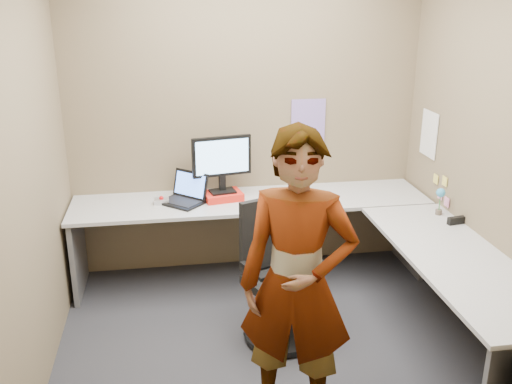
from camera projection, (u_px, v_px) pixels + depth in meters
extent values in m
plane|color=#232428|center=(271.00, 340.00, 4.10)|extent=(3.00, 3.00, 0.00)
plane|color=brown|center=(245.00, 118.00, 4.86)|extent=(3.00, 0.00, 3.00)
plane|color=brown|center=(490.00, 150.00, 3.87)|extent=(0.00, 2.70, 2.70)
plane|color=brown|center=(28.00, 171.00, 3.43)|extent=(0.00, 2.70, 2.70)
cube|color=#A5A5A5|center=(251.00, 201.00, 4.77)|extent=(2.96, 0.65, 0.03)
cube|color=#A5A5A5|center=(458.00, 259.00, 3.73)|extent=(0.65, 1.91, 0.03)
cube|color=#59595B|center=(78.00, 252.00, 4.68)|extent=(0.04, 0.60, 0.70)
cube|color=#59595B|center=(410.00, 230.00, 5.10)|extent=(0.04, 0.60, 0.70)
cube|color=red|center=(223.00, 196.00, 4.75)|extent=(0.35, 0.28, 0.06)
cube|color=black|center=(223.00, 191.00, 4.74)|extent=(0.23, 0.18, 0.02)
cube|color=black|center=(222.00, 183.00, 4.74)|extent=(0.06, 0.05, 0.12)
cube|color=black|center=(222.00, 156.00, 4.66)|extent=(0.49, 0.13, 0.33)
cube|color=#8ABFEF|center=(222.00, 157.00, 4.64)|extent=(0.44, 0.09, 0.28)
cube|color=black|center=(181.00, 202.00, 4.66)|extent=(0.42, 0.41, 0.02)
cube|color=black|center=(190.00, 184.00, 4.72)|extent=(0.30, 0.28, 0.22)
cube|color=#4572DB|center=(190.00, 184.00, 4.72)|extent=(0.25, 0.24, 0.18)
cube|color=#B7B7BC|center=(162.00, 201.00, 4.65)|extent=(0.12, 0.08, 0.04)
sphere|color=#BC0C0E|center=(161.00, 198.00, 4.63)|extent=(0.04, 0.04, 0.04)
cone|color=white|center=(258.00, 201.00, 4.63)|extent=(0.10, 0.10, 0.06)
cube|color=black|center=(457.00, 220.00, 4.25)|extent=(0.15, 0.07, 0.05)
cylinder|color=brown|center=(439.00, 212.00, 4.43)|extent=(0.05, 0.05, 0.04)
cylinder|color=#338C3F|center=(440.00, 201.00, 4.40)|extent=(0.01, 0.01, 0.14)
sphere|color=#3997CB|center=(441.00, 193.00, 4.38)|extent=(0.07, 0.07, 0.07)
cube|color=#846BB7|center=(308.00, 122.00, 4.95)|extent=(0.30, 0.01, 0.40)
cube|color=white|center=(429.00, 134.00, 4.74)|extent=(0.01, 0.28, 0.38)
cube|color=#F2E059|center=(445.00, 181.00, 4.51)|extent=(0.01, 0.07, 0.07)
cube|color=pink|center=(440.00, 195.00, 4.60)|extent=(0.01, 0.07, 0.07)
cube|color=pink|center=(447.00, 202.00, 4.50)|extent=(0.01, 0.07, 0.07)
cube|color=#F2E059|center=(436.00, 179.00, 4.66)|extent=(0.01, 0.07, 0.07)
cylinder|color=black|center=(281.00, 334.00, 4.11)|extent=(0.53, 0.53, 0.04)
cylinder|color=black|center=(281.00, 309.00, 4.04)|extent=(0.06, 0.06, 0.38)
cube|color=black|center=(282.00, 284.00, 3.97)|extent=(0.57, 0.57, 0.07)
cube|color=black|center=(266.00, 232.00, 4.04)|extent=(0.40, 0.20, 0.52)
cube|color=black|center=(253.00, 271.00, 3.81)|extent=(0.14, 0.28, 0.03)
cube|color=black|center=(310.00, 255.00, 4.03)|extent=(0.14, 0.28, 0.03)
imported|color=#999399|center=(297.00, 284.00, 3.08)|extent=(0.74, 0.61, 1.74)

